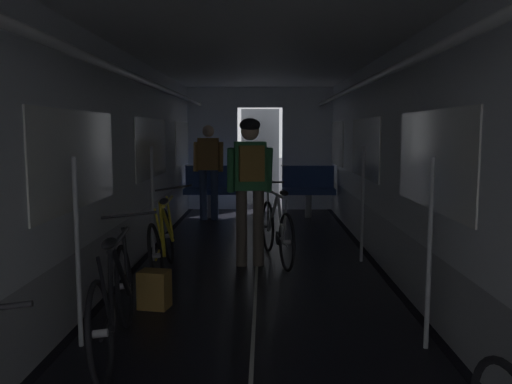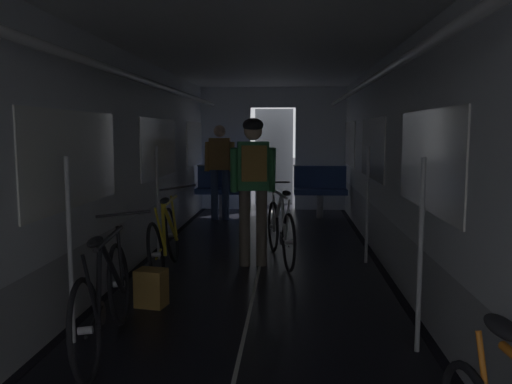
{
  "view_description": "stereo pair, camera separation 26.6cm",
  "coord_description": "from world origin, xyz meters",
  "views": [
    {
      "loc": [
        0.08,
        -1.64,
        1.58
      ],
      "look_at": [
        0.0,
        3.75,
        0.96
      ],
      "focal_mm": 37.14,
      "sensor_mm": 36.0,
      "label": 1
    },
    {
      "loc": [
        0.35,
        -1.63,
        1.58
      ],
      "look_at": [
        0.0,
        3.75,
        0.96
      ],
      "focal_mm": 37.14,
      "sensor_mm": 36.0,
      "label": 2
    }
  ],
  "objects": [
    {
      "name": "train_car_shell",
      "position": [
        -0.0,
        3.6,
        1.7
      ],
      "size": [
        3.14,
        12.34,
        2.57
      ],
      "color": "black",
      "rests_on": "ground"
    },
    {
      "name": "bench_seat_far_left",
      "position": [
        -0.9,
        8.07,
        0.57
      ],
      "size": [
        0.98,
        0.51,
        0.95
      ],
      "color": "gray",
      "rests_on": "ground"
    },
    {
      "name": "bench_seat_far_right",
      "position": [
        0.9,
        8.07,
        0.57
      ],
      "size": [
        0.98,
        0.51,
        0.95
      ],
      "color": "gray",
      "rests_on": "ground"
    },
    {
      "name": "bicycle_black",
      "position": [
        -0.98,
        2.0,
        0.38
      ],
      "size": [
        0.44,
        1.69,
        0.95
      ],
      "color": "black",
      "rests_on": "ground"
    },
    {
      "name": "bicycle_yellow",
      "position": [
        -1.03,
        4.07,
        0.38
      ],
      "size": [
        0.44,
        1.69,
        0.96
      ],
      "color": "black",
      "rests_on": "ground"
    },
    {
      "name": "person_cyclist_aisle",
      "position": [
        -0.08,
        4.46,
        1.07
      ],
      "size": [
        0.55,
        0.42,
        1.73
      ],
      "color": "brown",
      "rests_on": "ground"
    },
    {
      "name": "bicycle_silver_in_aisle",
      "position": [
        0.24,
        4.72,
        0.38
      ],
      "size": [
        0.52,
        1.66,
        0.93
      ],
      "color": "black",
      "rests_on": "ground"
    },
    {
      "name": "person_standing_near_bench",
      "position": [
        -0.9,
        7.7,
        0.98
      ],
      "size": [
        0.53,
        0.23,
        1.69
      ],
      "color": "#384C75",
      "rests_on": "ground"
    },
    {
      "name": "backpack_on_floor",
      "position": [
        -0.9,
        2.96,
        0.17
      ],
      "size": [
        0.29,
        0.25,
        0.34
      ],
      "primitive_type": "cube",
      "rotation": [
        0.0,
        0.0,
        -0.19
      ],
      "color": "olive",
      "rests_on": "ground"
    }
  ]
}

